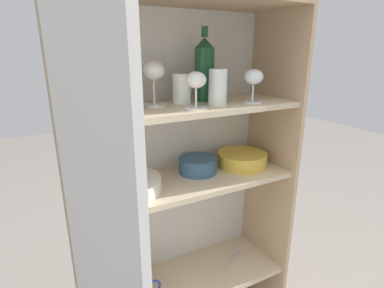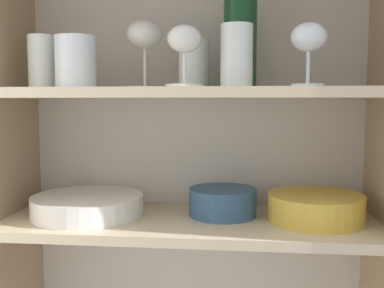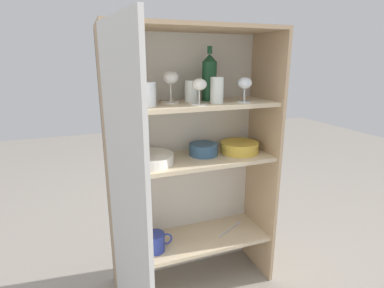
{
  "view_description": "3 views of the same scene",
  "coord_description": "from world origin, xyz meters",
  "px_view_note": "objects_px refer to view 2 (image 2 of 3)",
  "views": [
    {
      "loc": [
        -0.46,
        -0.78,
        1.18
      ],
      "look_at": [
        0.03,
        0.15,
        0.85
      ],
      "focal_mm": 28.0,
      "sensor_mm": 36.0,
      "label": 1
    },
    {
      "loc": [
        0.11,
        -0.8,
        0.97
      ],
      "look_at": [
        0.0,
        0.18,
        0.88
      ],
      "focal_mm": 42.0,
      "sensor_mm": 36.0,
      "label": 2
    },
    {
      "loc": [
        -0.5,
        -1.19,
        1.19
      ],
      "look_at": [
        -0.0,
        0.14,
        0.8
      ],
      "focal_mm": 28.0,
      "sensor_mm": 36.0,
      "label": 3
    }
  ],
  "objects_px": {
    "wine_bottle": "(240,36)",
    "plate_stack_white": "(88,205)",
    "mixing_bowl_large": "(316,206)",
    "serving_bowl_small": "(223,201)"
  },
  "relations": [
    {
      "from": "wine_bottle",
      "to": "plate_stack_white",
      "type": "distance_m",
      "value": 0.5
    },
    {
      "from": "mixing_bowl_large",
      "to": "serving_bowl_small",
      "type": "relative_size",
      "value": 1.35
    },
    {
      "from": "wine_bottle",
      "to": "plate_stack_white",
      "type": "xyz_separation_m",
      "value": [
        -0.33,
        -0.05,
        -0.37
      ]
    },
    {
      "from": "wine_bottle",
      "to": "plate_stack_white",
      "type": "relative_size",
      "value": 1.07
    },
    {
      "from": "plate_stack_white",
      "to": "mixing_bowl_large",
      "type": "xyz_separation_m",
      "value": [
        0.49,
        0.0,
        0.01
      ]
    },
    {
      "from": "wine_bottle",
      "to": "mixing_bowl_large",
      "type": "distance_m",
      "value": 0.4
    },
    {
      "from": "wine_bottle",
      "to": "serving_bowl_small",
      "type": "bearing_deg",
      "value": -152.33
    },
    {
      "from": "serving_bowl_small",
      "to": "wine_bottle",
      "type": "bearing_deg",
      "value": 27.67
    },
    {
      "from": "plate_stack_white",
      "to": "mixing_bowl_large",
      "type": "relative_size",
      "value": 1.22
    },
    {
      "from": "plate_stack_white",
      "to": "serving_bowl_small",
      "type": "height_order",
      "value": "serving_bowl_small"
    }
  ]
}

